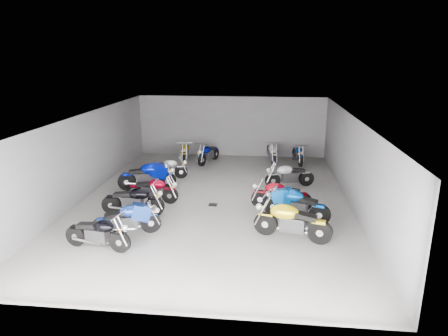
{
  "coord_description": "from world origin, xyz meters",
  "views": [
    {
      "loc": [
        1.87,
        -14.15,
        5.38
      ],
      "look_at": [
        0.25,
        0.99,
        1.0
      ],
      "focal_mm": 32.0,
      "sensor_mm": 36.0,
      "label": 1
    }
  ],
  "objects": [
    {
      "name": "ceiling",
      "position": [
        0.0,
        0.0,
        3.22
      ],
      "size": [
        10.0,
        14.0,
        0.04
      ],
      "primitive_type": "cube",
      "color": "black",
      "rests_on": "wall_back"
    },
    {
      "name": "motorcycle_left_c",
      "position": [
        -2.58,
        -1.72,
        0.53
      ],
      "size": [
        2.21,
        0.43,
        0.97
      ],
      "rotation": [
        0.0,
        0.0,
        -1.58
      ],
      "color": "black",
      "rests_on": "ground"
    },
    {
      "name": "motorcycle_right_c",
      "position": [
        2.92,
        -1.59,
        0.55
      ],
      "size": [
        2.18,
        0.99,
        1.01
      ],
      "rotation": [
        0.0,
        0.0,
        1.19
      ],
      "color": "black",
      "rests_on": "ground"
    },
    {
      "name": "motorcycle_left_a",
      "position": [
        -2.78,
        -4.26,
        0.49
      ],
      "size": [
        2.04,
        0.54,
        0.9
      ],
      "rotation": [
        0.0,
        0.0,
        -1.74
      ],
      "color": "black",
      "rests_on": "ground"
    },
    {
      "name": "motorcycle_left_e",
      "position": [
        -2.87,
        0.93,
        0.57
      ],
      "size": [
        2.35,
        0.63,
        1.04
      ],
      "rotation": [
        0.0,
        0.0,
        -1.39
      ],
      "color": "black",
      "rests_on": "ground"
    },
    {
      "name": "motorcycle_back_f",
      "position": [
        3.51,
        5.74,
        0.48
      ],
      "size": [
        0.49,
        1.99,
        0.88
      ],
      "rotation": [
        0.0,
        0.0,
        3.29
      ],
      "color": "black",
      "rests_on": "ground"
    },
    {
      "name": "drain_grate",
      "position": [
        0.0,
        -0.5,
        0.01
      ],
      "size": [
        0.32,
        0.32,
        0.01
      ],
      "primitive_type": "cube",
      "color": "black",
      "rests_on": "ground"
    },
    {
      "name": "motorcycle_back_b",
      "position": [
        -2.24,
        5.64,
        0.48
      ],
      "size": [
        0.45,
        2.02,
        0.89
      ],
      "rotation": [
        0.0,
        0.0,
        3.25
      ],
      "color": "black",
      "rests_on": "ground"
    },
    {
      "name": "wall_left",
      "position": [
        -5.0,
        0.0,
        1.6
      ],
      "size": [
        0.1,
        14.0,
        3.2
      ],
      "primitive_type": "cube",
      "color": "slate",
      "rests_on": "ground"
    },
    {
      "name": "motorcycle_left_d",
      "position": [
        -2.28,
        -0.44,
        0.49
      ],
      "size": [
        2.04,
        0.46,
        0.9
      ],
      "rotation": [
        0.0,
        0.0,
        -1.68
      ],
      "color": "black",
      "rests_on": "ground"
    },
    {
      "name": "motorcycle_right_f",
      "position": [
        2.88,
        1.88,
        0.51
      ],
      "size": [
        2.07,
        0.75,
        0.93
      ],
      "rotation": [
        0.0,
        0.0,
        1.87
      ],
      "color": "black",
      "rests_on": "ground"
    },
    {
      "name": "wall_back",
      "position": [
        0.0,
        7.0,
        1.6
      ],
      "size": [
        10.0,
        0.1,
        3.2
      ],
      "primitive_type": "cube",
      "color": "slate",
      "rests_on": "ground"
    },
    {
      "name": "motorcycle_right_b",
      "position": [
        2.7,
        -3.02,
        0.57
      ],
      "size": [
        2.33,
        0.8,
        1.04
      ],
      "rotation": [
        0.0,
        0.0,
        1.29
      ],
      "color": "black",
      "rests_on": "ground"
    },
    {
      "name": "ground",
      "position": [
        0.0,
        0.0,
        0.0
      ],
      "size": [
        14.0,
        14.0,
        0.0
      ],
      "primitive_type": "plane",
      "color": "#9D9B95",
      "rests_on": "ground"
    },
    {
      "name": "motorcycle_left_f",
      "position": [
        -2.49,
        2.44,
        0.48
      ],
      "size": [
        1.95,
        0.63,
        0.87
      ],
      "rotation": [
        0.0,
        0.0,
        -1.32
      ],
      "color": "black",
      "rests_on": "ground"
    },
    {
      "name": "wall_right",
      "position": [
        5.0,
        0.0,
        1.6
      ],
      "size": [
        0.1,
        14.0,
        3.2
      ],
      "primitive_type": "cube",
      "color": "slate",
      "rests_on": "ground"
    },
    {
      "name": "motorcycle_right_d",
      "position": [
        2.45,
        -0.64,
        0.52
      ],
      "size": [
        2.18,
        0.48,
        0.96
      ],
      "rotation": [
        0.0,
        0.0,
        1.48
      ],
      "color": "black",
      "rests_on": "ground"
    },
    {
      "name": "motorcycle_left_b",
      "position": [
        -2.26,
        -3.29,
        0.51
      ],
      "size": [
        2.0,
        0.94,
        0.93
      ],
      "rotation": [
        0.0,
        0.0,
        -1.18
      ],
      "color": "black",
      "rests_on": "ground"
    },
    {
      "name": "motorcycle_back_c",
      "position": [
        -1.01,
        5.3,
        0.5
      ],
      "size": [
        0.82,
        1.99,
        0.91
      ],
      "rotation": [
        0.0,
        0.0,
        2.8
      ],
      "color": "black",
      "rests_on": "ground"
    },
    {
      "name": "motorcycle_back_e",
      "position": [
        2.19,
        5.8,
        0.51
      ],
      "size": [
        0.53,
        2.13,
        0.94
      ],
      "rotation": [
        0.0,
        0.0,
        3.3
      ],
      "color": "black",
      "rests_on": "ground"
    }
  ]
}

